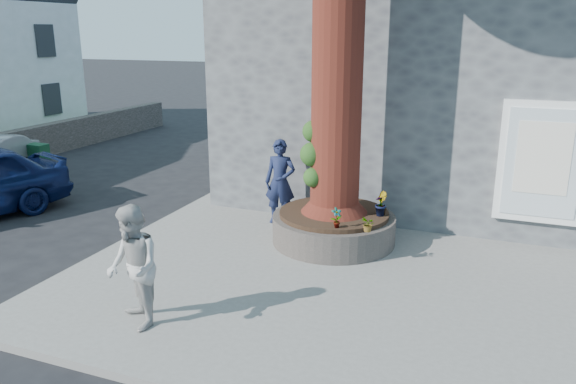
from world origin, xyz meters
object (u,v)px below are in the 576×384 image
(planter, at_px, (334,227))
(woman, at_px, (133,268))
(a_board_sign, at_px, (39,162))
(man, at_px, (280,182))

(planter, height_order, woman, woman)
(woman, height_order, a_board_sign, woman)
(planter, xyz_separation_m, a_board_sign, (-9.02, 1.90, 0.09))
(man, distance_m, woman, 4.63)
(planter, bearing_deg, man, 154.15)
(a_board_sign, bearing_deg, planter, -9.59)
(woman, bearing_deg, man, 128.00)
(man, relative_size, a_board_sign, 1.75)
(planter, relative_size, woman, 1.36)
(man, bearing_deg, planter, -31.37)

